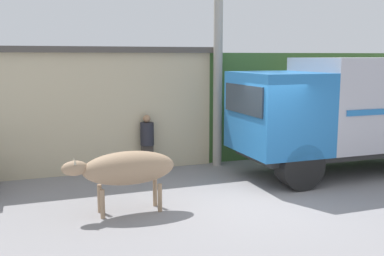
{
  "coord_description": "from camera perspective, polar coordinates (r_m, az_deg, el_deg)",
  "views": [
    {
      "loc": [
        -4.62,
        -8.42,
        3.12
      ],
      "look_at": [
        -1.29,
        0.76,
        1.55
      ],
      "focal_mm": 42.0,
      "sensor_mm": 36.0,
      "label": 1
    }
  ],
  "objects": [
    {
      "name": "building_backdrop",
      "position": [
        13.32,
        -12.3,
        2.77
      ],
      "size": [
        6.53,
        2.7,
        3.37
      ],
      "color": "#C6B793",
      "rests_on": "ground_plane"
    },
    {
      "name": "cargo_truck",
      "position": [
        12.72,
        19.8,
        2.39
      ],
      "size": [
        6.33,
        2.34,
        3.08
      ],
      "rotation": [
        0.0,
        0.0,
        0.06
      ],
      "color": "#2D2D2D",
      "rests_on": "ground_plane"
    },
    {
      "name": "hillside_embankment",
      "position": [
        16.03,
        -3.1,
        3.69
      ],
      "size": [
        32.0,
        6.6,
        3.22
      ],
      "color": "#426B33",
      "rests_on": "ground_plane"
    },
    {
      "name": "utility_pole",
      "position": [
        12.67,
        3.32,
        9.28
      ],
      "size": [
        0.9,
        0.25,
        6.12
      ],
      "color": "#9E998E",
      "rests_on": "ground_plane"
    },
    {
      "name": "pedestrian_on_hill",
      "position": [
        12.31,
        -5.71,
        -1.63
      ],
      "size": [
        0.41,
        0.41,
        1.55
      ],
      "rotation": [
        0.0,
        0.0,
        3.04
      ],
      "color": "#38332D",
      "rests_on": "ground_plane"
    },
    {
      "name": "ground_plane",
      "position": [
        10.1,
        8.49,
        -8.99
      ],
      "size": [
        60.0,
        60.0,
        0.0
      ],
      "primitive_type": "plane",
      "color": "gray"
    },
    {
      "name": "brown_cow",
      "position": [
        9.07,
        -8.3,
        -5.12
      ],
      "size": [
        2.24,
        0.68,
        1.25
      ],
      "rotation": [
        0.0,
        0.0,
        0.0
      ],
      "color": "#9E7F60",
      "rests_on": "ground_plane"
    }
  ]
}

